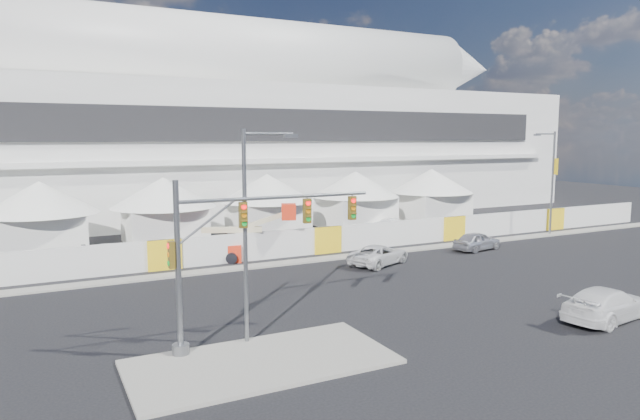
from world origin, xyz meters
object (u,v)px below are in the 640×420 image
lot_car_a (395,226)px  traffic_mast (226,254)px  streetlight_median (250,221)px  streetlight_curb (551,176)px  sedan_silver (477,241)px  lot_car_c (115,252)px  lot_car_b (524,217)px  pickup_near (607,304)px  boom_lift (223,245)px  pickup_curb (379,255)px

lot_car_a → traffic_mast: (-22.38, -20.72, 3.33)m
streetlight_median → streetlight_curb: size_ratio=0.97×
sedan_silver → lot_car_a: bearing=-3.8°
lot_car_c → lot_car_b: bearing=-84.1°
pickup_near → traffic_mast: 18.00m
sedan_silver → lot_car_c: sedan_silver is taller
pickup_near → streetlight_curb: (16.57, 18.00, 4.49)m
lot_car_a → boom_lift: boom_lift is taller
boom_lift → pickup_near: bearing=-38.7°
lot_car_a → lot_car_c: bearing=134.4°
lot_car_b → sedan_silver: bearing=138.1°
traffic_mast → boom_lift: bearing=73.2°
sedan_silver → streetlight_median: size_ratio=0.48×
streetlight_median → pickup_curb: bearing=38.4°
lot_car_b → boom_lift: size_ratio=0.48×
lot_car_a → streetlight_median: size_ratio=0.44×
lot_car_c → traffic_mast: traffic_mast is taller
sedan_silver → lot_car_c: bearing=61.6°
pickup_curb → lot_car_c: 18.37m
lot_car_b → streetlight_curb: 8.32m
traffic_mast → streetlight_curb: 36.33m
pickup_near → pickup_curb: bearing=2.6°
sedan_silver → pickup_curb: size_ratio=0.85×
pickup_curb → lot_car_c: size_ratio=1.13×
streetlight_median → boom_lift: 17.34m
pickup_near → streetlight_curb: size_ratio=0.60×
streetlight_median → streetlight_curb: (32.59, 13.30, 0.07)m
sedan_silver → pickup_near: (-6.28, -15.69, 0.07)m
sedan_silver → streetlight_median: bearing=106.2°
lot_car_a → lot_car_c: lot_car_a is taller
pickup_near → streetlight_median: (-16.02, 4.70, 4.42)m
lot_car_c → streetlight_median: 20.17m
lot_car_a → streetlight_curb: bearing=-80.8°
lot_car_b → lot_car_c: bearing=106.6°
pickup_near → boom_lift: bearing=20.7°
sedan_silver → streetlight_median: (-22.30, -10.99, 4.49)m
sedan_silver → pickup_near: size_ratio=0.77×
lot_car_c → streetlight_median: streetlight_median is taller
pickup_near → lot_car_b: size_ratio=1.41×
streetlight_curb → traffic_mast: bearing=-158.2°
streetlight_median → lot_car_a: bearing=44.0°
pickup_curb → streetlight_curb: (19.70, 3.09, 4.60)m
pickup_curb → pickup_near: 15.23m
streetlight_median → boom_lift: size_ratio=1.09×
sedan_silver → pickup_near: pickup_near is taller
traffic_mast → streetlight_median: streetlight_median is taller
lot_car_b → streetlight_median: streetlight_median is taller
lot_car_a → streetlight_median: 29.90m
pickup_near → lot_car_b: pickup_near is taller
streetlight_curb → boom_lift: (-28.70, 3.09, -4.21)m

